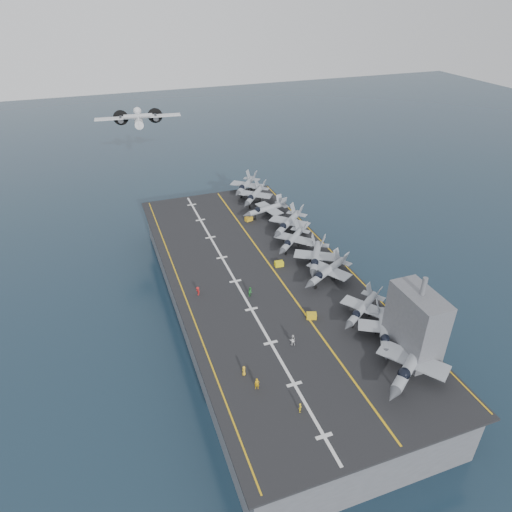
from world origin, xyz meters
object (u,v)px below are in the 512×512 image
object	(u,v)px
tow_cart_a	(311,316)
transport_plane	(139,122)
island_superstructure	(417,317)
fighter_jet_0	(412,362)

from	to	relation	value
tow_cart_a	transport_plane	xyz separation A→B (m)	(-18.90, 77.12, 18.02)
island_superstructure	tow_cart_a	distance (m)	19.16
island_superstructure	fighter_jet_0	world-z (taller)	island_superstructure
island_superstructure	tow_cart_a	xyz separation A→B (m)	(-11.46, 13.69, -6.95)
island_superstructure	transport_plane	xyz separation A→B (m)	(-30.36, 90.81, 11.07)
fighter_jet_0	transport_plane	bearing A→B (deg)	105.93
island_superstructure	tow_cart_a	size ratio (longest dim) A/B	7.08
transport_plane	island_superstructure	bearing A→B (deg)	-71.51
fighter_jet_0	tow_cart_a	bearing A→B (deg)	114.59
fighter_jet_0	transport_plane	size ratio (longest dim) A/B	0.77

